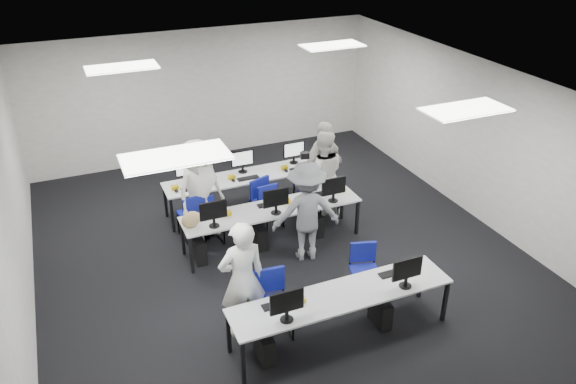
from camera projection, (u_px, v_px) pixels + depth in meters
name	position (u px, v px, depth m)	size (l,w,h in m)	color
room	(276.00, 173.00, 9.27)	(9.00, 9.02, 3.00)	black
ceiling_panels	(275.00, 86.00, 8.57)	(5.20, 4.60, 0.02)	white
desk_front	(342.00, 297.00, 7.70)	(3.20, 0.70, 0.73)	#BABDBF
desk_mid	(272.00, 211.00, 9.81)	(3.20, 0.70, 0.73)	#BABDBF
desk_back	(246.00, 178.00, 10.95)	(3.20, 0.70, 0.73)	#BABDBF
equipment_front	(329.00, 320.00, 7.77)	(2.51, 0.41, 1.19)	#0D5CAA
equipment_mid	(263.00, 229.00, 9.88)	(2.91, 0.41, 1.19)	white
equipment_back	(255.00, 190.00, 11.18)	(2.91, 0.41, 1.19)	white
chair_0	(273.00, 315.00, 7.95)	(0.51, 0.55, 0.96)	navy
chair_1	(364.00, 281.00, 8.70)	(0.54, 0.56, 0.87)	navy
chair_2	(210.00, 229.00, 10.08)	(0.46, 0.49, 0.82)	navy
chair_3	(267.00, 212.00, 10.53)	(0.60, 0.63, 0.94)	navy
chair_4	(321.00, 203.00, 10.83)	(0.59, 0.62, 0.98)	navy
chair_5	(192.00, 222.00, 10.23)	(0.48, 0.52, 0.89)	navy
chair_6	(264.00, 209.00, 10.68)	(0.46, 0.50, 0.87)	navy
chair_7	(308.00, 194.00, 11.15)	(0.56, 0.59, 0.99)	navy
handbag	(191.00, 219.00, 9.18)	(0.34, 0.21, 0.28)	#A68055
student_0	(242.00, 280.00, 7.67)	(0.67, 0.44, 1.82)	white
student_1	(322.00, 175.00, 10.64)	(0.85, 0.66, 1.75)	white
student_2	(199.00, 189.00, 9.98)	(0.92, 0.60, 1.87)	white
student_3	(323.00, 168.00, 10.77)	(1.09, 0.45, 1.86)	white
photographer	(306.00, 212.00, 9.36)	(1.15, 0.66, 1.78)	slate
dslr_camera	(305.00, 155.00, 9.07)	(0.14, 0.18, 0.10)	black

